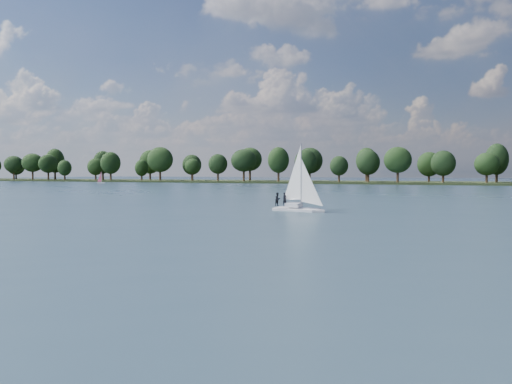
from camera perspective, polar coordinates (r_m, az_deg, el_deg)
ground at (r=113.21m, az=12.11°, el=-0.29°), size 700.00×700.00×0.00m
far_shore at (r=223.72m, az=18.57°, el=0.76°), size 660.00×40.00×1.50m
sailboat at (r=64.80m, az=4.04°, el=0.05°), size 6.34×3.17×8.03m
dinghy_pink at (r=237.01m, az=-15.20°, el=1.15°), size 3.37×2.10×5.03m
pontoon at (r=280.58m, az=-18.33°, el=1.00°), size 4.34×2.84×0.50m
treeline at (r=220.35m, az=17.55°, el=2.86°), size 562.31×74.22×18.38m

